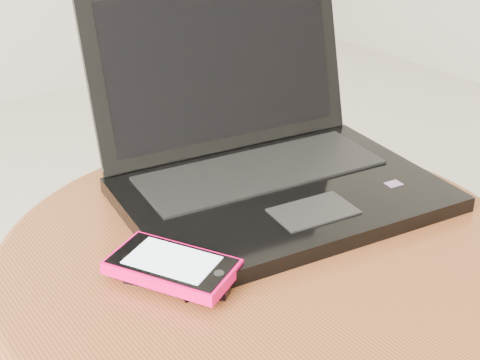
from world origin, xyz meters
TOP-DOWN VIEW (x-y plane):
  - table at (0.07, 0.04)m, footprint 0.60×0.60m
  - laptop at (0.15, 0.15)m, footprint 0.41×0.37m
  - phone_black at (-0.04, 0.04)m, footprint 0.11×0.12m
  - phone_pink at (-0.05, 0.04)m, footprint 0.12×0.14m

SIDE VIEW (x-z plane):
  - table at x=0.07m, z-range 0.14..0.62m
  - phone_black at x=-0.04m, z-range 0.48..0.49m
  - phone_pink at x=-0.05m, z-range 0.49..0.50m
  - laptop at x=0.15m, z-range 0.40..0.65m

